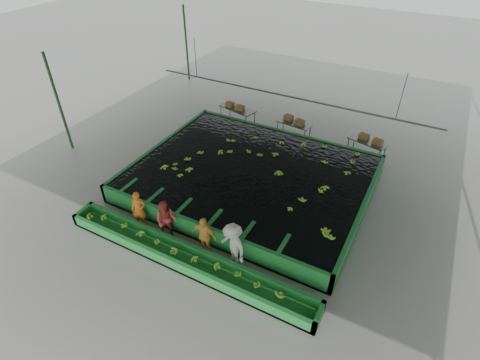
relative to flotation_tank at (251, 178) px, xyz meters
The scene contains 21 objects.
ground 1.57m from the flotation_tank, 90.00° to the right, with size 80.00×80.00×0.00m, color gray.
shed_roof 4.79m from the flotation_tank, 90.00° to the right, with size 20.00×22.00×0.04m, color gray.
shed_posts 2.54m from the flotation_tank, 90.00° to the right, with size 20.00×22.00×5.00m, color #235522, non-canonical shape.
flotation_tank is the anchor object (origin of this frame).
tank_water 0.40m from the flotation_tank, 90.00° to the right, with size 9.70×7.70×0.00m, color black.
sorting_trough 5.10m from the flotation_tank, 90.00° to the right, with size 10.00×1.00×0.50m, color #1D782D, non-canonical shape.
cableway_rail 4.33m from the flotation_tank, 90.00° to the left, with size 0.08×0.08×14.00m, color #59605B.
rail_hanger_left 7.06m from the flotation_tank, 145.01° to the left, with size 0.04×0.04×2.00m, color #59605B.
rail_hanger_right 7.06m from the flotation_tank, 34.99° to the left, with size 0.04×0.04×2.00m, color #59605B.
worker_a 5.08m from the flotation_tank, 121.88° to the right, with size 0.58×0.38×1.58m, color orange.
worker_b 4.52m from the flotation_tank, 107.49° to the right, with size 0.81×0.63×1.65m, color #C93B39.
worker_c 4.33m from the flotation_tank, 85.79° to the right, with size 0.95×0.40×1.62m, color #FFBA48.
worker_d 4.58m from the flotation_tank, 70.76° to the right, with size 1.18×0.68×1.83m, color beige.
packing_table_left 6.00m from the flotation_tank, 124.26° to the left, with size 2.14×0.85×0.97m, color #59605B, non-canonical shape.
packing_table_mid 5.10m from the flotation_tank, 89.86° to the left, with size 1.83×0.73×0.83m, color #59605B, non-canonical shape.
packing_table_right 6.38m from the flotation_tank, 51.96° to the left, with size 1.86×0.75×0.85m, color #59605B, non-canonical shape.
box_stack_left 6.03m from the flotation_tank, 125.61° to the left, with size 1.18×0.33×0.25m, color brown, non-canonical shape.
box_stack_mid 5.16m from the flotation_tank, 90.24° to the left, with size 1.22×0.34×0.26m, color brown, non-canonical shape.
box_stack_right 6.47m from the flotation_tank, 51.14° to the left, with size 1.21×0.33×0.26m, color brown, non-canonical shape.
floating_bananas 0.89m from the flotation_tank, 90.00° to the left, with size 8.99×6.13×0.12m, color #87CD2F, non-canonical shape.
trough_bananas 5.10m from the flotation_tank, 90.00° to the right, with size 8.35×0.56×0.11m, color #87CD2F, non-canonical shape.
Camera 1 is at (5.96, -10.52, 10.37)m, focal length 28.00 mm.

